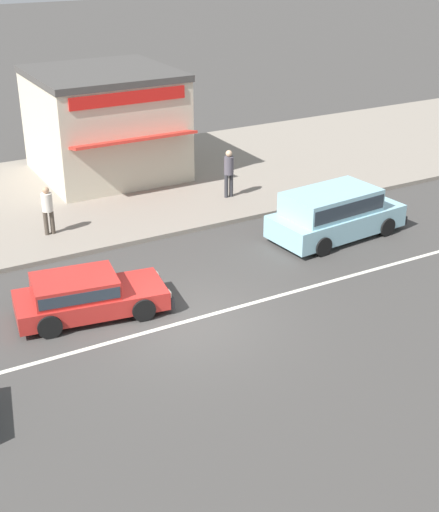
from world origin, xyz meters
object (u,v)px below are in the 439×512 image
minivan_pale_blue_4 (334,212)px  pedestrian_near_clock (47,207)px  pedestrian_mid_kerb (229,170)px  hatchback_red_3 (85,294)px  shopfront_corner_warung (105,123)px

minivan_pale_blue_4 → pedestrian_near_clock: (-7.89, 4.24, 0.21)m
pedestrian_mid_kerb → pedestrian_near_clock: bearing=-178.5°
hatchback_red_3 → shopfront_corner_warung: bearing=66.0°
minivan_pale_blue_4 → pedestrian_near_clock: bearing=151.8°
hatchback_red_3 → pedestrian_mid_kerb: size_ratio=2.35×
minivan_pale_blue_4 → shopfront_corner_warung: size_ratio=0.78×
hatchback_red_3 → pedestrian_mid_kerb: bearing=36.6°
minivan_pale_blue_4 → pedestrian_mid_kerb: 4.60m
minivan_pale_blue_4 → pedestrian_near_clock: size_ratio=2.94×
hatchback_red_3 → pedestrian_near_clock: size_ratio=2.58×
pedestrian_mid_kerb → hatchback_red_3: bearing=-143.4°
minivan_pale_blue_4 → shopfront_corner_warung: (-4.08, 9.04, 1.31)m
hatchback_red_3 → pedestrian_near_clock: (0.65, 5.21, 0.47)m
pedestrian_near_clock → minivan_pale_blue_4: bearing=-28.2°
hatchback_red_3 → pedestrian_near_clock: pedestrian_near_clock is taller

